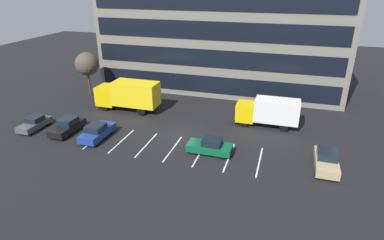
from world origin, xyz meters
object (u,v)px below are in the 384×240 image
at_px(sedan_navy, 97,132).
at_px(bare_tree, 87,64).
at_px(sedan_charcoal, 35,123).
at_px(sedan_black, 68,126).
at_px(sedan_tan, 326,160).
at_px(box_truck_yellow, 269,111).
at_px(sedan_forest, 210,146).
at_px(box_truck_yellow_all, 128,94).

height_order(sedan_navy, bare_tree, bare_tree).
bearing_deg(bare_tree, sedan_charcoal, -86.04).
distance_m(sedan_black, sedan_charcoal, 4.06).
bearing_deg(sedan_tan, bare_tree, 160.01).
bearing_deg(sedan_charcoal, sedan_black, 4.49).
height_order(box_truck_yellow, sedan_black, box_truck_yellow).
bearing_deg(sedan_forest, sedan_tan, 2.15).
bearing_deg(box_truck_yellow, box_truck_yellow_all, -179.40).
relative_size(sedan_charcoal, sedan_navy, 0.87).
distance_m(box_truck_yellow_all, sedan_tan, 23.99).
relative_size(sedan_black, sedan_charcoal, 1.12).
xyz_separation_m(box_truck_yellow_all, bare_tree, (-8.25, 3.94, 2.29)).
xyz_separation_m(box_truck_yellow_all, sedan_charcoal, (-7.42, -8.12, -1.45)).
bearing_deg(box_truck_yellow_all, sedan_tan, -17.88).
bearing_deg(sedan_forest, bare_tree, 150.55).
bearing_deg(sedan_tan, sedan_navy, -178.00).
height_order(box_truck_yellow_all, sedan_tan, box_truck_yellow_all).
xyz_separation_m(box_truck_yellow, bare_tree, (-25.36, 3.76, 2.58)).
relative_size(box_truck_yellow_all, sedan_black, 1.84).
bearing_deg(bare_tree, box_truck_yellow_all, -25.54).
xyz_separation_m(box_truck_yellow, sedan_black, (-20.49, -7.98, -1.07)).
xyz_separation_m(sedan_forest, sedan_black, (-15.81, -0.06, 0.03)).
height_order(sedan_tan, sedan_forest, sedan_tan).
xyz_separation_m(sedan_black, sedan_charcoal, (-4.04, -0.32, -0.08)).
distance_m(sedan_black, sedan_navy, 3.87).
relative_size(box_truck_yellow, bare_tree, 1.15).
xyz_separation_m(box_truck_yellow_all, sedan_black, (-3.37, -7.80, -1.37)).
height_order(sedan_tan, sedan_charcoal, sedan_tan).
bearing_deg(sedan_navy, box_truck_yellow, 26.56).
distance_m(box_truck_yellow, sedan_black, 22.01).
bearing_deg(box_truck_yellow_all, sedan_black, -113.38).
relative_size(sedan_tan, sedan_forest, 1.06).
bearing_deg(box_truck_yellow_all, sedan_charcoal, -132.40).
bearing_deg(sedan_black, box_truck_yellow_all, 66.62).
distance_m(sedan_forest, sedan_black, 15.81).
bearing_deg(sedan_black, sedan_forest, 0.22).
bearing_deg(sedan_black, bare_tree, 112.55).
bearing_deg(box_truck_yellow, sedan_navy, -153.44).
relative_size(box_truck_yellow_all, sedan_tan, 1.80).
distance_m(box_truck_yellow, sedan_forest, 9.26).
height_order(box_truck_yellow, sedan_forest, box_truck_yellow).
bearing_deg(sedan_tan, sedan_forest, -177.85).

